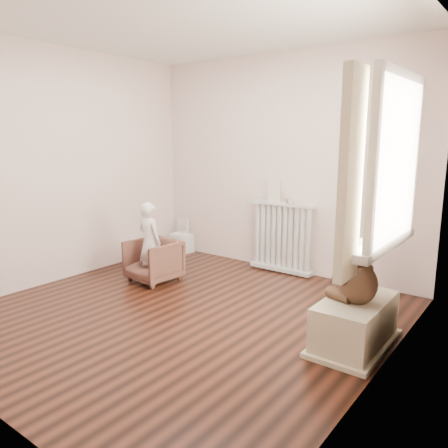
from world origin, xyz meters
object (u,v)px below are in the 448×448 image
Objects in this scene: radiator at (282,241)px; toy_bench at (355,322)px; child at (150,242)px; armchair at (154,261)px; teddy_bear at (359,266)px; toy_vanity at (181,233)px; plush_cat at (389,220)px.

radiator is 1.96m from toy_bench.
radiator is at bearing -123.77° from child.
radiator is 1.05× the size of toy_bench.
child is at bearing -84.78° from armchair.
toy_bench is at bearing 124.20° from teddy_bear.
toy_vanity is 3.44m from plush_cat.
teddy_bear is 0.43m from plush_cat.
armchair is at bearing 176.26° from toy_bench.
teddy_bear is (3.06, -1.36, 0.40)m from toy_vanity.
plush_cat is (1.56, -1.13, 0.61)m from radiator.
plush_cat is (2.55, 0.09, 0.53)m from child.
toy_bench is 3.04× the size of plush_cat.
armchair is 1.97× the size of plush_cat.
child is at bearing -128.99° from radiator.
armchair is at bearing -61.58° from toy_vanity.
armchair is at bearing -84.78° from child.
child is 2.45m from teddy_bear.
teddy_bear is 1.77× the size of plush_cat.
child is (-0.00, -0.05, 0.23)m from armchair.
child is at bearing 172.55° from plush_cat.
toy_vanity is (-1.62, -0.03, -0.11)m from radiator.
radiator is at bearing 1.06° from toy_vanity.
child reaches higher than armchair.
radiator is 1.78× the size of toy_vanity.
radiator is at bearing 134.43° from plush_cat.
armchair reaches higher than toy_bench.
child is (0.62, -1.20, 0.19)m from toy_vanity.
radiator is at bearing 55.06° from armchair.
radiator reaches higher than toy_vanity.
child is 2.43m from toy_bench.
toy_vanity is 3.37m from teddy_bear.
toy_bench is at bearing -23.28° from toy_vanity.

